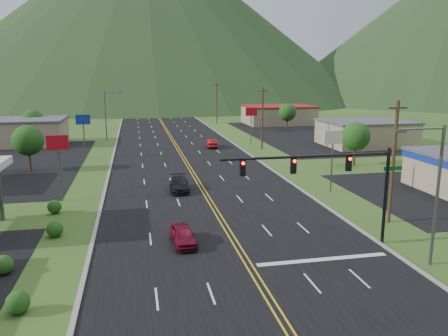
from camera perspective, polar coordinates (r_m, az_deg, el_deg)
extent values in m
cylinder|color=black|center=(33.13, 20.35, -3.47)|extent=(0.24, 0.24, 7.00)
cylinder|color=black|center=(29.73, 10.90, 1.49)|extent=(12.00, 0.18, 0.18)
cube|color=#0C591E|center=(32.89, 21.19, -0.06)|extent=(1.40, 0.06, 0.30)
cube|color=black|center=(31.10, 15.98, 0.58)|extent=(0.35, 0.28, 1.05)
sphere|color=#FF0C05|center=(30.88, 16.17, 1.15)|extent=(0.22, 0.22, 0.22)
cube|color=black|center=(29.48, 9.06, 0.28)|extent=(0.35, 0.28, 1.05)
sphere|color=#FF0C05|center=(29.24, 9.21, 0.88)|extent=(0.22, 0.22, 0.22)
cube|color=black|center=(28.45, 2.44, -0.01)|extent=(0.35, 0.28, 1.05)
sphere|color=#FF0C05|center=(28.21, 2.54, 0.61)|extent=(0.22, 0.22, 0.22)
cylinder|color=#59595E|center=(30.29, 26.06, -3.42)|extent=(0.20, 0.20, 9.00)
cylinder|color=#59595E|center=(28.66, 24.56, 4.68)|extent=(2.88, 0.12, 0.12)
cube|color=#59595E|center=(27.85, 22.13, 4.49)|extent=(0.60, 0.25, 0.18)
cylinder|color=#59595E|center=(83.48, -15.23, 6.55)|extent=(0.20, 0.20, 9.00)
cylinder|color=#59595E|center=(83.13, -14.39, 9.55)|extent=(2.88, 0.12, 0.12)
cube|color=#59595E|center=(83.08, -13.38, 9.53)|extent=(0.60, 0.25, 0.18)
cylinder|color=#59595E|center=(40.72, -27.25, -2.71)|extent=(0.36, 0.36, 5.00)
cube|color=tan|center=(84.30, -26.15, 4.15)|extent=(18.00, 11.00, 4.20)
cube|color=#4C4C51|center=(84.07, -26.29, 5.66)|extent=(18.40, 11.40, 0.30)
cube|color=tan|center=(78.89, 18.02, 4.26)|extent=(14.00, 11.00, 4.00)
cube|color=#4C4C51|center=(78.65, 18.12, 5.81)|extent=(14.40, 11.40, 0.30)
cube|color=tan|center=(109.14, 7.10, 6.83)|extent=(16.00, 12.00, 4.20)
cube|color=maroon|center=(108.96, 7.13, 8.00)|extent=(16.40, 12.40, 0.30)
cylinder|color=#59595E|center=(44.60, -20.63, -0.93)|extent=(0.16, 0.16, 5.00)
cube|color=#B60A1A|center=(44.03, -20.94, 3.13)|extent=(2.00, 0.18, 1.40)
cylinder|color=#59595E|center=(66.06, -17.77, 3.29)|extent=(0.16, 0.16, 5.00)
cube|color=navy|center=(65.68, -17.95, 6.05)|extent=(2.00, 0.18, 1.40)
cylinder|color=#59595E|center=(46.47, 13.87, 0.00)|extent=(0.16, 0.16, 5.00)
cube|color=white|center=(45.93, 14.07, 3.90)|extent=(2.00, 0.18, 1.40)
cylinder|color=#59595E|center=(76.20, 3.56, 4.95)|extent=(0.16, 0.16, 5.00)
cube|color=#B60A1A|center=(75.87, 3.59, 7.34)|extent=(2.00, 0.18, 1.40)
cylinder|color=#382314|center=(60.39, -24.05, 1.07)|extent=(0.30, 0.30, 3.00)
sphere|color=#154B19|center=(60.02, -24.24, 3.31)|extent=(3.84, 3.84, 3.84)
cylinder|color=#382314|center=(87.54, -23.57, 4.23)|extent=(0.30, 0.30, 3.00)
sphere|color=#154B19|center=(87.29, -23.71, 5.79)|extent=(3.84, 3.84, 3.84)
cylinder|color=#382314|center=(61.19, 16.67, 1.75)|extent=(0.30, 0.30, 3.00)
sphere|color=#154B19|center=(60.82, 16.81, 3.97)|extent=(3.84, 3.84, 3.84)
cylinder|color=#382314|center=(97.27, 8.22, 5.80)|extent=(0.30, 0.30, 3.00)
sphere|color=#154B19|center=(97.04, 8.27, 7.21)|extent=(3.84, 3.84, 3.84)
cylinder|color=#382314|center=(37.67, 21.22, 0.62)|extent=(0.28, 0.28, 10.00)
cube|color=#382314|center=(37.11, 21.74, 7.29)|extent=(1.60, 0.12, 0.12)
cylinder|color=#382314|center=(71.28, 5.03, 6.45)|extent=(0.28, 0.28, 10.00)
cube|color=#382314|center=(70.98, 5.10, 9.99)|extent=(1.60, 0.12, 0.12)
cylinder|color=#382314|center=(110.09, -0.96, 8.48)|extent=(0.28, 0.28, 10.00)
cube|color=#382314|center=(109.90, -0.96, 10.77)|extent=(1.60, 0.12, 0.12)
cylinder|color=#382314|center=(149.53, -3.83, 9.41)|extent=(0.28, 0.28, 10.00)
cube|color=#382314|center=(149.39, -3.85, 11.09)|extent=(1.60, 0.12, 0.12)
cone|color=#1E3D1B|center=(235.07, -10.42, 19.38)|extent=(220.00, 220.00, 85.00)
imported|color=maroon|center=(31.75, -5.37, -8.78)|extent=(1.84, 4.05, 1.35)
imported|color=black|center=(45.94, -5.84, -2.17)|extent=(2.13, 4.79, 1.37)
imported|color=maroon|center=(73.05, -1.61, 3.24)|extent=(1.85, 4.45, 1.43)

